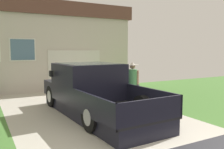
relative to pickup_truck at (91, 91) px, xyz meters
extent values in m
cube|color=#BCB6A5|center=(-0.08, 0.86, -0.78)|extent=(5.20, 9.00, 0.06)
cube|color=black|center=(0.02, -0.48, -0.54)|extent=(2.04, 5.49, 0.42)
cube|color=black|center=(-0.01, 0.19, 0.30)|extent=(2.06, 2.14, 1.26)
cube|color=#1E2833|center=(-0.01, 0.19, 0.67)|extent=(1.82, 1.96, 0.53)
cube|color=black|center=(-0.07, 1.73, -0.06)|extent=(2.02, 1.09, 0.54)
cube|color=black|center=(0.08, -2.01, -0.30)|extent=(2.07, 2.43, 0.06)
cube|color=black|center=(-0.88, -2.05, -0.02)|extent=(0.15, 2.35, 0.62)
cube|color=black|center=(1.04, -1.97, -0.02)|extent=(0.15, 2.35, 0.62)
cube|color=black|center=(0.13, -3.15, -0.02)|extent=(1.98, 0.14, 0.62)
cube|color=black|center=(-1.12, 0.87, 0.58)|extent=(0.11, 0.18, 0.20)
cylinder|color=black|center=(-0.92, 1.54, -0.35)|extent=(0.29, 0.81, 0.80)
cylinder|color=#9E9EA3|center=(-0.92, 1.54, -0.35)|extent=(0.30, 0.45, 0.44)
cylinder|color=black|center=(0.80, 1.61, -0.35)|extent=(0.29, 0.81, 0.80)
cylinder|color=#9E9EA3|center=(0.80, 1.61, -0.35)|extent=(0.30, 0.45, 0.44)
cylinder|color=black|center=(-0.79, -1.81, -0.35)|extent=(0.29, 0.81, 0.80)
cylinder|color=#9E9EA3|center=(-0.79, -1.81, -0.35)|extent=(0.30, 0.45, 0.44)
cylinder|color=black|center=(0.93, -1.74, -0.35)|extent=(0.29, 0.81, 0.80)
cylinder|color=#9E9EA3|center=(0.93, -1.74, -0.35)|extent=(0.30, 0.45, 0.44)
cylinder|color=#333842|center=(1.77, -0.22, -0.31)|extent=(0.13, 0.13, 0.88)
cylinder|color=#333842|center=(1.47, -0.02, -0.31)|extent=(0.13, 0.13, 0.88)
cylinder|color=#4C9356|center=(1.62, -0.12, 0.39)|extent=(0.33, 0.33, 0.58)
cylinder|color=tan|center=(1.78, -0.23, 0.34)|extent=(0.09, 0.09, 0.62)
cylinder|color=tan|center=(1.46, -0.01, 0.34)|extent=(0.09, 0.09, 0.62)
sphere|color=tan|center=(1.62, -0.12, 0.80)|extent=(0.20, 0.20, 0.20)
cylinder|color=#BCB2A3|center=(1.62, -0.12, 0.85)|extent=(0.46, 0.46, 0.01)
cone|color=#BCB2A3|center=(1.62, -0.12, 0.90)|extent=(0.21, 0.21, 0.11)
cube|color=#232328|center=(1.41, -0.41, -0.65)|extent=(0.37, 0.21, 0.20)
torus|color=#232328|center=(1.41, -0.41, -0.51)|extent=(0.33, 0.02, 0.33)
cube|color=beige|center=(-0.24, 8.17, 1.22)|extent=(9.73, 6.49, 3.94)
cube|color=brown|center=(-0.24, 8.17, 3.56)|extent=(10.11, 6.75, 0.76)
cube|color=silver|center=(1.23, 4.89, 0.31)|extent=(2.93, 0.06, 2.13)
cube|color=slate|center=(-1.43, 4.89, 1.41)|extent=(1.10, 0.05, 1.00)
cube|color=silver|center=(-1.43, 4.91, 1.41)|extent=(1.23, 0.02, 1.12)
camera|label=1|loc=(-3.28, -7.47, 1.40)|focal=38.59mm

